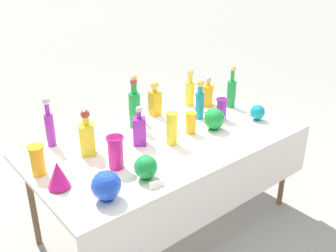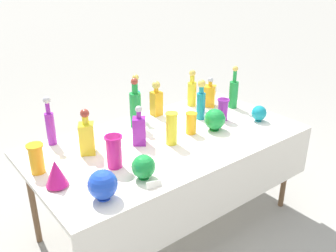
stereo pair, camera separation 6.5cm
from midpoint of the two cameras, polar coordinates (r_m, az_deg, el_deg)
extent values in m
plane|color=gray|center=(3.15, -0.61, -14.37)|extent=(40.00, 40.00, 0.00)
cube|color=white|center=(2.75, -0.67, -2.19)|extent=(2.02, 1.06, 0.03)
cube|color=white|center=(2.51, 7.14, -10.14)|extent=(2.02, 0.01, 0.40)
cylinder|color=brown|center=(3.29, 16.74, -6.08)|extent=(0.04, 0.04, 0.73)
cylinder|color=brown|center=(2.91, -20.59, -10.95)|extent=(0.04, 0.04, 0.73)
cylinder|color=brown|center=(3.75, 6.06, -1.14)|extent=(0.04, 0.04, 0.73)
cylinder|color=teal|center=(3.05, 4.22, 3.09)|extent=(0.07, 0.07, 0.22)
cylinder|color=teal|center=(3.00, 4.30, 5.59)|extent=(0.04, 0.04, 0.06)
sphere|color=gold|center=(2.99, 4.33, 6.51)|extent=(0.06, 0.06, 0.06)
cylinder|color=purple|center=(2.73, -18.16, -0.62)|extent=(0.06, 0.06, 0.23)
cylinder|color=purple|center=(2.67, -18.60, 2.47)|extent=(0.03, 0.03, 0.08)
sphere|color=#B2B2B7|center=(2.65, -18.76, 3.61)|extent=(0.05, 0.05, 0.05)
cylinder|color=#198C38|center=(3.33, 9.06, 4.81)|extent=(0.08, 0.08, 0.23)
cylinder|color=#198C38|center=(3.28, 9.26, 7.58)|extent=(0.03, 0.03, 0.10)
sphere|color=gold|center=(3.26, 9.33, 8.67)|extent=(0.05, 0.05, 0.05)
cylinder|color=#198C38|center=(2.89, -5.74, 2.36)|extent=(0.09, 0.09, 0.28)
cylinder|color=#198C38|center=(2.83, -5.88, 5.66)|extent=(0.04, 0.04, 0.08)
sphere|color=maroon|center=(2.81, -5.93, 6.70)|extent=(0.05, 0.05, 0.05)
cylinder|color=yellow|center=(3.33, 2.79, 4.91)|extent=(0.08, 0.08, 0.21)
cylinder|color=yellow|center=(3.29, 2.84, 7.23)|extent=(0.04, 0.04, 0.07)
sphere|color=gold|center=(3.27, 2.85, 8.10)|extent=(0.06, 0.06, 0.06)
cylinder|color=teal|center=(3.06, -5.61, 3.16)|extent=(0.06, 0.06, 0.23)
cylinder|color=teal|center=(3.00, -5.74, 6.11)|extent=(0.03, 0.03, 0.10)
sphere|color=gold|center=(2.98, -5.80, 7.33)|extent=(0.05, 0.05, 0.05)
cube|color=orange|center=(3.34, 5.52, 4.63)|extent=(0.14, 0.14, 0.19)
cylinder|color=orange|center=(3.30, 5.60, 6.50)|extent=(0.04, 0.04, 0.04)
sphere|color=#B2B2B7|center=(3.29, 5.62, 7.09)|extent=(0.05, 0.05, 0.05)
cube|color=yellow|center=(2.55, -12.86, -2.04)|extent=(0.13, 0.13, 0.22)
cylinder|color=yellow|center=(2.49, -13.15, 0.77)|extent=(0.04, 0.04, 0.06)
sphere|color=maroon|center=(2.47, -13.25, 1.75)|extent=(0.06, 0.06, 0.06)
cube|color=purple|center=(2.63, -5.05, -0.83)|extent=(0.13, 0.13, 0.20)
cylinder|color=purple|center=(2.58, -5.15, 1.70)|extent=(0.03, 0.03, 0.05)
sphere|color=#B2B2B7|center=(2.56, -5.19, 2.54)|extent=(0.05, 0.05, 0.05)
cube|color=orange|center=(3.11, -2.60, 3.42)|extent=(0.08, 0.08, 0.20)
cylinder|color=orange|center=(3.07, -2.64, 5.55)|extent=(0.04, 0.04, 0.04)
sphere|color=gold|center=(3.06, -2.66, 6.25)|extent=(0.07, 0.07, 0.07)
cylinder|color=yellow|center=(2.62, -0.12, -0.39)|extent=(0.08, 0.08, 0.24)
cylinder|color=yellow|center=(2.57, -0.12, 1.90)|extent=(0.09, 0.09, 0.01)
cylinder|color=orange|center=(2.41, -20.00, -4.96)|extent=(0.09, 0.09, 0.19)
cylinder|color=orange|center=(2.37, -20.31, -3.08)|extent=(0.10, 0.10, 0.01)
cylinder|color=orange|center=(2.80, 2.84, 0.46)|extent=(0.08, 0.08, 0.16)
cylinder|color=orange|center=(2.77, 2.87, 1.91)|extent=(0.09, 0.09, 0.01)
cylinder|color=purple|center=(3.06, 7.49, 2.61)|extent=(0.08, 0.08, 0.18)
cylinder|color=purple|center=(3.03, 7.57, 4.06)|extent=(0.10, 0.10, 0.01)
cylinder|color=#C61972|center=(2.35, -8.76, -4.00)|extent=(0.10, 0.10, 0.21)
cylinder|color=#C61972|center=(2.31, -8.92, -1.79)|extent=(0.11, 0.11, 0.01)
cylinder|color=#C61972|center=(2.28, -16.96, -8.90)|extent=(0.06, 0.06, 0.01)
cone|color=#C61972|center=(2.23, -17.22, -7.06)|extent=(0.13, 0.13, 0.16)
cylinder|color=#198C38|center=(2.27, -4.17, -7.89)|extent=(0.07, 0.07, 0.01)
sphere|color=#198C38|center=(2.23, -4.23, -6.23)|extent=(0.15, 0.15, 0.15)
cylinder|color=#198C38|center=(2.90, 6.33, -0.43)|extent=(0.07, 0.07, 0.01)
sphere|color=#198C38|center=(2.87, 6.41, 1.11)|extent=(0.16, 0.16, 0.16)
cylinder|color=teal|center=(3.13, 12.78, 0.96)|extent=(0.05, 0.05, 0.01)
sphere|color=teal|center=(3.10, 12.89, 2.07)|extent=(0.12, 0.12, 0.12)
cylinder|color=blue|center=(2.12, -10.14, -10.86)|extent=(0.07, 0.07, 0.01)
sphere|color=blue|center=(2.07, -10.31, -8.89)|extent=(0.17, 0.17, 0.17)
cube|color=white|center=(2.17, -3.01, -9.05)|extent=(0.06, 0.03, 0.04)
cube|color=white|center=(2.19, -1.95, -8.77)|extent=(0.05, 0.03, 0.04)
camera|label=1|loc=(0.03, -90.69, -0.31)|focal=40.00mm
camera|label=2|loc=(0.03, 89.31, 0.31)|focal=40.00mm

